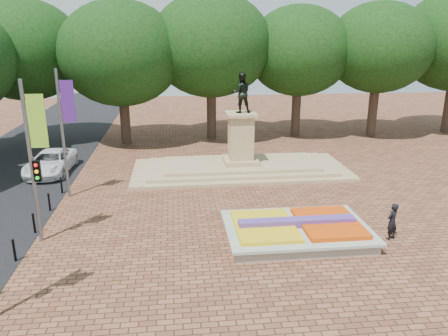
# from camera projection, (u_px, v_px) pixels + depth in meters

# --- Properties ---
(ground) EXTENTS (90.00, 90.00, 0.00)m
(ground) POSITION_uv_depth(u_px,v_px,m) (265.00, 220.00, 21.24)
(ground) COLOR brown
(ground) RESTS_ON ground
(flower_bed) EXTENTS (6.30, 4.30, 0.91)m
(flower_bed) POSITION_uv_depth(u_px,v_px,m) (297.00, 230.00, 19.34)
(flower_bed) COLOR gray
(flower_bed) RESTS_ON ground
(monument) EXTENTS (14.00, 6.00, 6.40)m
(monument) POSITION_uv_depth(u_px,v_px,m) (240.00, 158.00, 28.57)
(monument) COLOR tan
(monument) RESTS_ON ground
(tree_row_back) EXTENTS (44.80, 8.80, 10.43)m
(tree_row_back) POSITION_uv_depth(u_px,v_px,m) (251.00, 59.00, 36.61)
(tree_row_back) COLOR #38281E
(tree_row_back) RESTS_ON ground
(banner_poles) EXTENTS (0.88, 11.17, 7.00)m
(banner_poles) POSITION_uv_depth(u_px,v_px,m) (31.00, 157.00, 17.75)
(banner_poles) COLOR slate
(banner_poles) RESTS_ON ground
(bollard_row) EXTENTS (0.12, 13.12, 0.98)m
(bollard_row) POSITION_uv_depth(u_px,v_px,m) (25.00, 235.00, 18.49)
(bollard_row) COLOR black
(bollard_row) RESTS_ON ground
(van) EXTENTS (2.67, 5.35, 1.45)m
(van) POSITION_uv_depth(u_px,v_px,m) (51.00, 162.00, 28.26)
(van) COLOR white
(van) RESTS_ON ground
(pedestrian) EXTENTS (0.73, 0.66, 1.67)m
(pedestrian) POSITION_uv_depth(u_px,v_px,m) (392.00, 221.00, 19.08)
(pedestrian) COLOR black
(pedestrian) RESTS_ON ground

